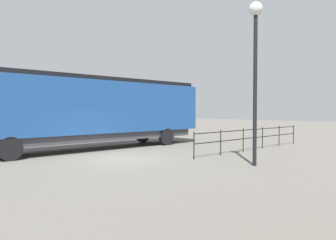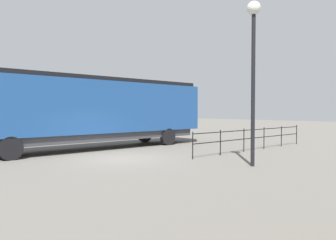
% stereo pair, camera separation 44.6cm
% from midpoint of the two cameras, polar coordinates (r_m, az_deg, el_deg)
% --- Properties ---
extents(ground_plane, '(120.00, 120.00, 0.00)m').
position_cam_midpoint_polar(ground_plane, '(15.28, -7.80, -6.91)').
color(ground_plane, '#666059').
extents(locomotive, '(2.80, 15.11, 4.22)m').
position_cam_midpoint_polar(locomotive, '(19.38, -11.29, 1.88)').
color(locomotive, navy).
rests_on(locomotive, ground_plane).
extents(lamp_post, '(0.56, 0.56, 6.72)m').
position_cam_midpoint_polar(lamp_post, '(13.69, 16.07, 12.43)').
color(lamp_post, black).
rests_on(lamp_post, ground_plane).
extents(platform_fence, '(0.05, 10.23, 1.29)m').
position_cam_midpoint_polar(platform_fence, '(18.91, 15.95, -2.75)').
color(platform_fence, black).
rests_on(platform_fence, ground_plane).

